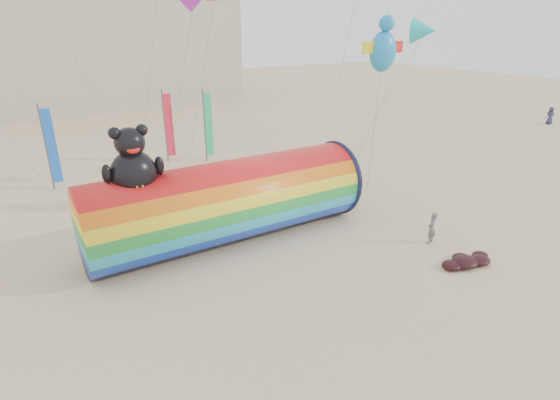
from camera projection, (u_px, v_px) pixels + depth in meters
ground at (289, 267)px, 18.19m from camera, size 160.00×160.00×0.00m
windsock_assembly at (228, 199)px, 19.96m from camera, size 12.87×3.92×5.93m
kite_handler at (432, 228)px, 19.95m from camera, size 0.64×0.54×1.51m
fabric_bundle at (467, 261)px, 18.31m from camera, size 2.62×1.35×0.41m
festival_banners at (148, 132)px, 29.60m from camera, size 10.98×2.06×5.20m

